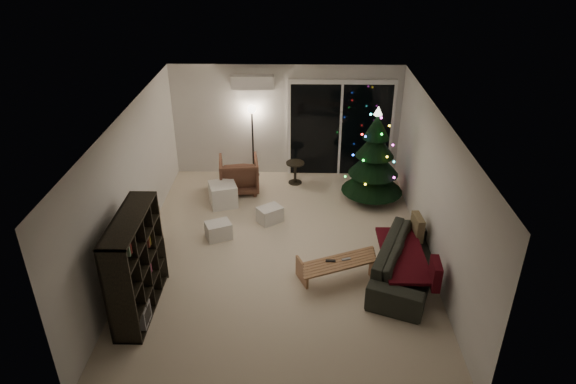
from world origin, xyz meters
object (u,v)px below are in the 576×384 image
object	(u,v)px
coffee_table	(339,272)
christmas_tree	(375,155)
bookshelf	(123,264)
armchair	(239,174)
sofa	(408,262)
media_cabinet	(148,241)

from	to	relation	value
coffee_table	christmas_tree	xyz separation A→B (m)	(0.85, 2.76, 0.81)
bookshelf	christmas_tree	distance (m)	5.31
bookshelf	coffee_table	bearing A→B (deg)	14.72
bookshelf	coffee_table	xyz separation A→B (m)	(3.19, 0.67, -0.58)
armchair	coffee_table	distance (m)	3.69
sofa	coffee_table	world-z (taller)	sofa
armchair	christmas_tree	size ratio (longest dim) A/B	0.41
bookshelf	media_cabinet	distance (m)	1.28
bookshelf	coffee_table	size ratio (longest dim) A/B	1.24
coffee_table	christmas_tree	size ratio (longest dim) A/B	0.62
media_cabinet	armchair	world-z (taller)	media_cabinet
armchair	sofa	distance (m)	4.27
christmas_tree	coffee_table	bearing A→B (deg)	-107.14
armchair	sofa	size ratio (longest dim) A/B	0.39
armchair	coffee_table	world-z (taller)	armchair
bookshelf	armchair	xyz separation A→B (m)	(1.26, 3.81, -0.40)
media_cabinet	armchair	bearing A→B (deg)	43.84
bookshelf	coffee_table	world-z (taller)	bookshelf
armchair	coffee_table	size ratio (longest dim) A/B	0.66
armchair	sofa	xyz separation A→B (m)	(3.04, -3.00, -0.06)
bookshelf	christmas_tree	world-z (taller)	christmas_tree
sofa	coffee_table	distance (m)	1.12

